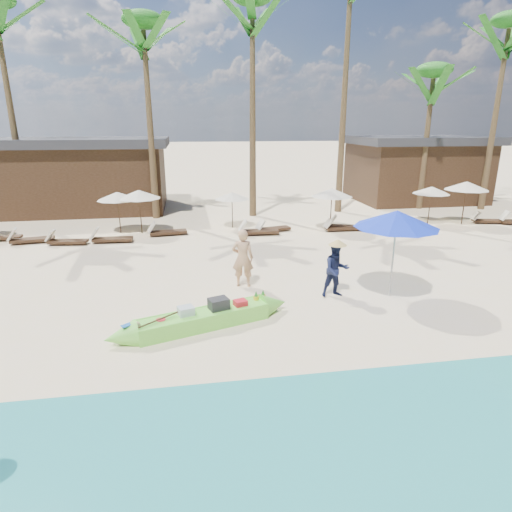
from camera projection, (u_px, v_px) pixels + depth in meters
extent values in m
plane|color=beige|center=(254.00, 325.00, 11.35)|extent=(240.00, 240.00, 0.00)
cube|color=tan|center=(304.00, 468.00, 6.64)|extent=(240.00, 4.50, 0.01)
cube|color=#72E244|center=(203.00, 319.00, 11.20)|extent=(3.56, 1.79, 0.42)
cube|color=white|center=(203.00, 319.00, 11.19)|extent=(3.03, 1.44, 0.19)
cube|color=#262628|center=(219.00, 305.00, 11.30)|extent=(0.59, 0.52, 0.39)
cube|color=silver|center=(186.00, 312.00, 10.97)|extent=(0.47, 0.44, 0.31)
cube|color=red|center=(240.00, 304.00, 11.55)|extent=(0.40, 0.37, 0.24)
cylinder|color=red|center=(161.00, 321.00, 10.71)|extent=(0.24, 0.24, 0.10)
cylinder|color=#262628|center=(151.00, 326.00, 10.50)|extent=(0.22, 0.22, 0.09)
sphere|color=tan|center=(137.00, 326.00, 10.38)|extent=(0.20, 0.20, 0.20)
cylinder|color=yellow|center=(256.00, 299.00, 11.92)|extent=(0.15, 0.15, 0.20)
cylinder|color=yellow|center=(263.00, 298.00, 12.02)|extent=(0.15, 0.15, 0.20)
imported|color=tan|center=(243.00, 258.00, 13.81)|extent=(0.78, 0.60, 1.92)
imported|color=#151C3C|center=(336.00, 270.00, 13.02)|extent=(0.86, 0.69, 1.70)
cylinder|color=#99999E|center=(393.00, 256.00, 12.90)|extent=(0.06, 0.06, 2.61)
cone|color=#1531CD|center=(397.00, 219.00, 12.56)|extent=(2.50, 2.50, 0.51)
cube|color=#3C2718|center=(2.00, 238.00, 19.47)|extent=(1.66, 0.66, 0.11)
cube|color=#3C2718|center=(33.00, 240.00, 19.10)|extent=(1.85, 0.85, 0.13)
cube|color=beige|center=(12.00, 234.00, 18.77)|extent=(0.48, 0.63, 0.52)
cylinder|color=#3C2718|center=(119.00, 213.00, 20.69)|extent=(0.05, 0.05, 1.94)
cone|color=beige|center=(117.00, 196.00, 20.44)|extent=(1.94, 1.94, 0.39)
cube|color=#3C2718|center=(68.00, 241.00, 18.85)|extent=(1.71, 0.73, 0.12)
cube|color=beige|center=(50.00, 235.00, 18.73)|extent=(0.43, 0.58, 0.48)
cube|color=#3C2718|center=(113.00, 239.00, 19.19)|extent=(1.74, 0.62, 0.12)
cube|color=beige|center=(94.00, 233.00, 19.01)|extent=(0.41, 0.57, 0.50)
cylinder|color=#3C2718|center=(140.00, 212.00, 20.62)|extent=(0.05, 0.05, 2.04)
cone|color=beige|center=(139.00, 194.00, 20.36)|extent=(2.04, 2.04, 0.41)
cube|color=#3C2718|center=(168.00, 232.00, 20.43)|extent=(1.78, 0.76, 0.12)
cube|color=beige|center=(152.00, 227.00, 20.14)|extent=(0.45, 0.60, 0.51)
cylinder|color=#3C2718|center=(232.00, 211.00, 21.76)|extent=(0.04, 0.04, 1.77)
cone|color=beige|center=(232.00, 196.00, 21.53)|extent=(1.77, 1.77, 0.35)
cube|color=#3C2718|center=(274.00, 229.00, 21.12)|extent=(1.72, 0.90, 0.12)
cube|color=beige|center=(260.00, 224.00, 20.77)|extent=(0.48, 0.60, 0.48)
cube|color=#3C2718|center=(259.00, 232.00, 20.50)|extent=(1.86, 0.67, 0.13)
cube|color=beige|center=(243.00, 225.00, 20.32)|extent=(0.44, 0.61, 0.54)
cylinder|color=#3C2718|center=(331.00, 210.00, 21.17)|extent=(0.05, 0.05, 2.04)
cone|color=beige|center=(332.00, 192.00, 20.91)|extent=(2.04, 2.04, 0.41)
cube|color=#3C2718|center=(348.00, 227.00, 21.43)|extent=(1.92, 1.15, 0.13)
cube|color=beige|center=(332.00, 220.00, 21.46)|extent=(0.58, 0.69, 0.53)
cube|color=#3C2718|center=(341.00, 228.00, 21.26)|extent=(1.58, 0.54, 0.11)
cube|color=beige|center=(328.00, 223.00, 21.09)|extent=(0.36, 0.51, 0.46)
cylinder|color=#3C2718|center=(430.00, 206.00, 22.61)|extent=(0.05, 0.05, 1.92)
cone|color=beige|center=(432.00, 190.00, 22.36)|extent=(1.92, 1.92, 0.38)
cube|color=#3C2718|center=(394.00, 222.00, 22.51)|extent=(1.86, 0.86, 0.13)
cube|color=beige|center=(382.00, 217.00, 22.18)|extent=(0.49, 0.64, 0.52)
cylinder|color=#3C2718|center=(464.00, 204.00, 22.39)|extent=(0.05, 0.05, 2.19)
cone|color=beige|center=(467.00, 186.00, 22.11)|extent=(2.19, 2.19, 0.44)
cube|color=#3C2718|center=(489.00, 221.00, 22.86)|extent=(1.70, 0.86, 0.11)
cube|color=beige|center=(476.00, 215.00, 22.81)|extent=(0.47, 0.59, 0.47)
cube|color=beige|center=(504.00, 215.00, 22.60)|extent=(0.57, 0.69, 0.53)
cone|color=brown|center=(12.00, 117.00, 22.34)|extent=(0.40, 0.40, 10.89)
cone|color=brown|center=(150.00, 125.00, 22.79)|extent=(0.40, 0.40, 10.08)
ellipsoid|color=#1D6519|center=(143.00, 20.00, 21.30)|extent=(2.08, 2.08, 0.88)
cone|color=brown|center=(253.00, 114.00, 23.22)|extent=(0.40, 0.40, 11.26)
cone|color=brown|center=(344.00, 96.00, 24.10)|extent=(0.40, 0.40, 13.16)
cone|color=brown|center=(426.00, 142.00, 25.81)|extent=(0.40, 0.40, 8.07)
ellipsoid|color=#1D6519|center=(434.00, 70.00, 24.61)|extent=(2.08, 2.08, 0.88)
cone|color=brown|center=(495.00, 120.00, 25.21)|extent=(0.40, 0.40, 10.64)
ellipsoid|color=#1D6519|center=(511.00, 19.00, 23.63)|extent=(2.08, 2.08, 0.88)
cube|color=#3C2718|center=(80.00, 179.00, 26.05)|extent=(10.00, 6.00, 3.80)
cube|color=#2D2D33|center=(75.00, 142.00, 25.41)|extent=(10.80, 6.60, 0.50)
cube|color=#3C2718|center=(415.00, 172.00, 29.43)|extent=(8.00, 6.00, 3.80)
cube|color=#2D2D33|center=(418.00, 140.00, 28.79)|extent=(8.80, 6.60, 0.50)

